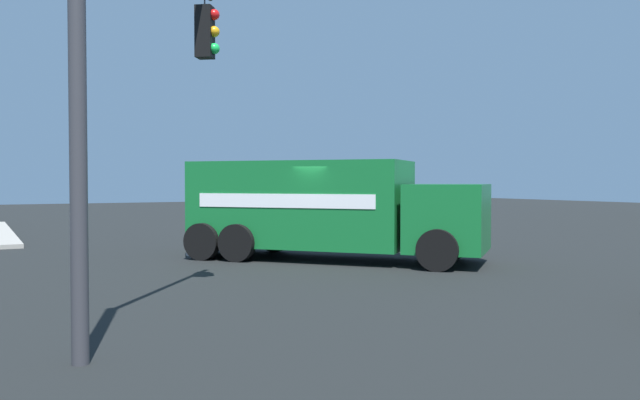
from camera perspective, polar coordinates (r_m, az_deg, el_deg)
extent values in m
plane|color=black|center=(17.62, 0.42, -5.26)|extent=(100.00, 100.00, 0.00)
cube|color=#146B2D|center=(17.65, -1.72, -0.34)|extent=(5.96, 5.65, 2.31)
cube|color=#146B2D|center=(16.60, 11.26, -1.56)|extent=(3.01, 3.06, 1.70)
cube|color=black|center=(16.48, 14.21, -0.41)|extent=(1.39, 1.57, 0.88)
cube|color=#B2B2B7|center=(18.97, -9.66, -4.20)|extent=(1.67, 1.86, 0.21)
cube|color=white|center=(18.78, -0.35, 0.14)|extent=(3.69, 3.25, 0.36)
cube|color=white|center=(16.53, -3.28, -0.07)|extent=(3.69, 3.25, 0.36)
cylinder|color=black|center=(17.88, 11.70, -3.58)|extent=(0.94, 0.87, 1.00)
cylinder|color=black|center=(15.44, 10.36, -4.40)|extent=(0.94, 0.87, 1.00)
cylinder|color=black|center=(19.37, -3.97, -3.15)|extent=(0.94, 0.87, 1.00)
cylinder|color=black|center=(17.14, -7.36, -3.78)|extent=(0.94, 0.87, 1.00)
cylinder|color=black|center=(19.82, -6.75, -3.05)|extent=(0.94, 0.87, 1.00)
cylinder|color=black|center=(17.65, -10.39, -3.64)|extent=(0.94, 0.87, 1.00)
cylinder|color=#38383D|center=(7.95, -20.65, 7.33)|extent=(0.20, 0.20, 5.84)
cube|color=black|center=(12.42, -10.16, 14.41)|extent=(0.42, 0.42, 0.95)
sphere|color=red|center=(12.44, -9.35, 15.88)|extent=(0.20, 0.20, 0.20)
sphere|color=#EFA314|center=(12.37, -9.34, 14.49)|extent=(0.20, 0.20, 0.20)
sphere|color=#19CC4C|center=(12.30, -9.34, 13.08)|extent=(0.20, 0.20, 0.20)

